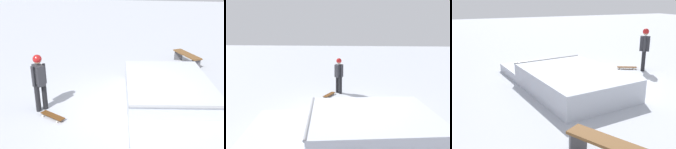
{
  "view_description": "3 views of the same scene",
  "coord_description": "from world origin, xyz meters",
  "views": [
    {
      "loc": [
        6.97,
        0.82,
        3.95
      ],
      "look_at": [
        -0.63,
        -0.33,
        0.9
      ],
      "focal_mm": 42.92,
      "sensor_mm": 36.0,
      "label": 1
    },
    {
      "loc": [
        -0.32,
        6.44,
        3.03
      ],
      "look_at": [
        0.3,
        -2.04,
        1.0
      ],
      "focal_mm": 30.06,
      "sensor_mm": 36.0,
      "label": 2
    },
    {
      "loc": [
        -8.07,
        4.69,
        2.94
      ],
      "look_at": [
        -0.88,
        1.7,
        0.6
      ],
      "focal_mm": 41.71,
      "sensor_mm": 36.0,
      "label": 3
    }
  ],
  "objects": [
    {
      "name": "ground_plane",
      "position": [
        0.0,
        0.0,
        0.0
      ],
      "size": [
        60.0,
        60.0,
        0.0
      ],
      "primitive_type": "plane",
      "color": "#B2B7C1"
    },
    {
      "name": "skate_ramp",
      "position": [
        -0.48,
        1.47,
        0.32
      ],
      "size": [
        5.68,
        3.25,
        0.74
      ],
      "rotation": [
        0.0,
        0.0,
        0.12
      ],
      "color": "silver",
      "rests_on": "ground"
    },
    {
      "name": "skater",
      "position": [
        0.27,
        -2.31,
        1.01
      ],
      "size": [
        0.42,
        0.43,
        1.73
      ],
      "rotation": [
        0.0,
        0.0,
        0.84
      ],
      "color": "black",
      "rests_on": "ground"
    },
    {
      "name": "skateboard",
      "position": [
        0.69,
        -1.83,
        0.08
      ],
      "size": [
        0.54,
        0.81,
        0.09
      ],
      "rotation": [
        0.0,
        0.0,
        1.11
      ],
      "color": "#593314",
      "rests_on": "ground"
    }
  ]
}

